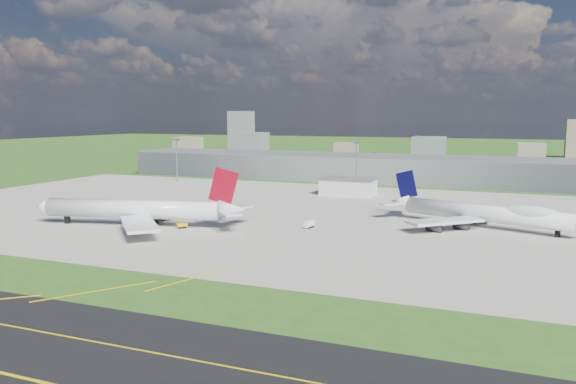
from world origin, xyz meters
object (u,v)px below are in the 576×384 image
at_px(tug_yellow, 182,226).
at_px(van_white_near, 309,225).
at_px(airliner_blue_quad, 485,213).
at_px(airliner_red_twin, 140,210).

relative_size(tug_yellow, van_white_near, 0.77).
relative_size(airliner_blue_quad, van_white_near, 13.55).
relative_size(airliner_red_twin, van_white_near, 15.15).
height_order(airliner_red_twin, van_white_near, airliner_red_twin).
height_order(airliner_blue_quad, tug_yellow, airliner_blue_quad).
bearing_deg(airliner_blue_quad, airliner_red_twin, -141.56).
relative_size(airliner_red_twin, tug_yellow, 19.57).
xyz_separation_m(airliner_blue_quad, tug_yellow, (-98.99, -40.53, -4.31)).
bearing_deg(van_white_near, airliner_red_twin, 121.80).
relative_size(airliner_red_twin, airliner_blue_quad, 1.12).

